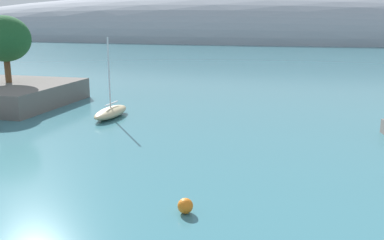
% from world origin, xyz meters
% --- Properties ---
extents(shore_outcrop, '(14.07, 14.54, 2.50)m').
position_xyz_m(shore_outcrop, '(-26.11, 35.92, 1.25)').
color(shore_outcrop, '#66605B').
rests_on(shore_outcrop, ground).
extents(tree_clump_shore, '(6.04, 6.04, 7.95)m').
position_xyz_m(tree_clump_shore, '(-26.50, 36.99, 7.71)').
color(tree_clump_shore, brown).
rests_on(tree_clump_shore, shore_outcrop).
extents(distant_ridge, '(395.84, 61.74, 43.91)m').
position_xyz_m(distant_ridge, '(-19.97, 194.20, 0.00)').
color(distant_ridge, '#999EA8').
rests_on(distant_ridge, ground).
extents(sailboat_sand_mid_mooring, '(2.14, 6.20, 8.24)m').
position_xyz_m(sailboat_sand_mid_mooring, '(-11.04, 32.64, 0.60)').
color(sailboat_sand_mid_mooring, '#C6B284').
rests_on(sailboat_sand_mid_mooring, water).
extents(mooring_buoy_orange, '(0.83, 0.83, 0.83)m').
position_xyz_m(mooring_buoy_orange, '(2.66, 12.80, 0.41)').
color(mooring_buoy_orange, orange).
rests_on(mooring_buoy_orange, water).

